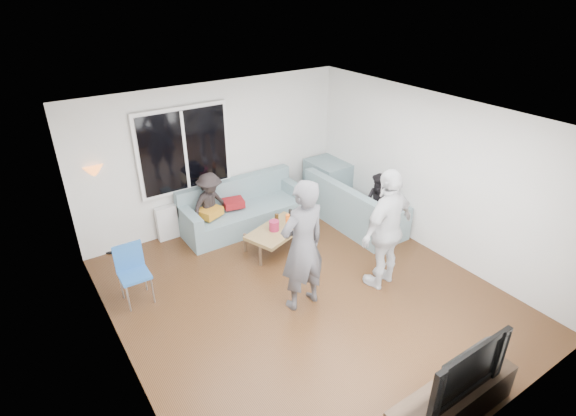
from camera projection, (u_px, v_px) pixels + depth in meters
floor at (305, 296)px, 6.57m from camera, size 5.00×5.50×0.04m
ceiling at (309, 120)px, 5.35m from camera, size 5.00×5.50×0.04m
wall_back at (215, 155)px, 8.00m from camera, size 5.00×0.04×2.60m
wall_front at (494, 343)px, 3.92m from camera, size 5.00×0.04×2.60m
wall_left at (113, 281)px, 4.71m from camera, size 0.04×5.50×2.60m
wall_right at (434, 175)px, 7.21m from camera, size 0.04×5.50×2.60m
window_frame at (184, 150)px, 7.53m from camera, size 1.62×0.06×1.47m
window_glass at (185, 151)px, 7.50m from camera, size 1.50×0.02×1.35m
window_mullion at (185, 151)px, 7.49m from camera, size 0.05×0.03×1.35m
radiator at (192, 216)px, 8.07m from camera, size 1.30×0.12×0.62m
potted_plant at (203, 188)px, 7.94m from camera, size 0.25×0.22×0.39m
vase at (182, 198)px, 7.79m from camera, size 0.18×0.18×0.18m
sofa_back_section at (244, 206)px, 8.16m from camera, size 2.30×0.85×0.85m
sofa_right_section at (355, 203)px, 8.27m from camera, size 2.00×0.85×0.85m
sofa_corner at (332, 180)px, 9.17m from camera, size 0.85×0.85×0.85m
cushion_yellow at (210, 212)px, 7.77m from camera, size 0.47×0.44×0.14m
cushion_red at (233, 203)px, 8.08m from camera, size 0.42×0.37×0.13m
coffee_table at (278, 239)px, 7.57m from camera, size 1.24×0.93×0.40m
pitcher at (274, 226)px, 7.40m from camera, size 0.17×0.17×0.17m
side_chair at (135, 276)px, 6.26m from camera, size 0.41×0.41×0.86m
floor_lamp at (102, 210)px, 7.24m from camera, size 0.32×0.32×1.56m
player_left at (303, 246)px, 5.96m from camera, size 0.71×0.48×1.92m
player_right at (387, 229)px, 6.42m from camera, size 1.15×0.63×1.85m
spectator_right at (378, 207)px, 7.77m from camera, size 0.47×0.59×1.19m
spectator_back at (211, 206)px, 7.79m from camera, size 0.87×0.63×1.20m
tv_console at (451, 403)px, 4.64m from camera, size 1.60×0.40×0.44m
television at (460, 366)px, 4.40m from camera, size 1.10×0.14×0.63m
bottle_d at (288, 221)px, 7.49m from camera, size 0.07×0.07×0.23m
bottle_e at (290, 214)px, 7.73m from camera, size 0.07×0.07×0.18m
bottle_c at (277, 219)px, 7.60m from camera, size 0.07×0.07×0.18m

